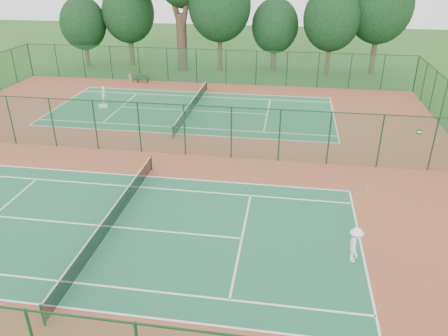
{
  "coord_description": "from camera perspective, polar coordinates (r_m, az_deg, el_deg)",
  "views": [
    {
      "loc": [
        8.19,
        -25.9,
        12.04
      ],
      "look_at": [
        4.9,
        -4.85,
        1.6
      ],
      "focal_mm": 35.0,
      "sensor_mm": 36.0,
      "label": 1
    }
  ],
  "objects": [
    {
      "name": "evergreen_row",
      "position": [
        52.15,
        0.16,
        12.76
      ],
      "size": [
        39.0,
        5.0,
        12.0
      ],
      "primitive_type": null,
      "color": "black",
      "rests_on": "ground"
    },
    {
      "name": "trash_bin",
      "position": [
        47.82,
        -12.09,
        11.46
      ],
      "size": [
        0.53,
        0.53,
        0.8
      ],
      "primitive_type": "cylinder",
      "rotation": [
        0.0,
        0.0,
        0.22
      ],
      "color": "gray",
      "rests_on": "red_pad"
    },
    {
      "name": "kit_bag",
      "position": [
        39.88,
        -15.52,
        7.81
      ],
      "size": [
        0.81,
        0.55,
        0.28
      ],
      "primitive_type": "cube",
      "rotation": [
        0.0,
        0.0,
        0.39
      ],
      "color": "white",
      "rests_on": "red_pad"
    },
    {
      "name": "fence_north",
      "position": [
        45.83,
        -1.69,
        13.13
      ],
      "size": [
        40.0,
        0.09,
        3.5
      ],
      "color": "#194D2C",
      "rests_on": "ground"
    },
    {
      "name": "tennis_net_far",
      "position": [
        37.65,
        -4.16,
        8.26
      ],
      "size": [
        0.1,
        12.9,
        0.97
      ],
      "color": "#12331C",
      "rests_on": "ground"
    },
    {
      "name": "stray_ball_a",
      "position": [
        29.48,
        -8.14,
        1.81
      ],
      "size": [
        0.07,
        0.07,
        0.07
      ],
      "primitive_type": "sphere",
      "color": "#DDEE37",
      "rests_on": "red_pad"
    },
    {
      "name": "bench",
      "position": [
        47.15,
        -10.66,
        11.43
      ],
      "size": [
        1.36,
        0.4,
        0.84
      ],
      "rotation": [
        0.0,
        0.0,
        -0.01
      ],
      "color": "#123319",
      "rests_on": "red_pad"
    },
    {
      "name": "player_far",
      "position": [
        41.07,
        -15.48,
        9.24
      ],
      "size": [
        0.46,
        0.61,
        1.5
      ],
      "primitive_type": "imported",
      "rotation": [
        0.0,
        0.0,
        -1.77
      ],
      "color": "silver",
      "rests_on": "court_far"
    },
    {
      "name": "stray_ball_c",
      "position": [
        28.91,
        -3.37,
        1.55
      ],
      "size": [
        0.07,
        0.07,
        0.07
      ],
      "primitive_type": "sphere",
      "color": "#DCF238",
      "rests_on": "red_pad"
    },
    {
      "name": "fence_divider",
      "position": [
        29.04,
        -8.13,
        5.11
      ],
      "size": [
        40.0,
        0.09,
        3.5
      ],
      "color": "#17472F",
      "rests_on": "ground"
    },
    {
      "name": "ground",
      "position": [
        29.71,
        -7.92,
        1.94
      ],
      "size": [
        120.0,
        120.0,
        0.0
      ],
      "primitive_type": "plane",
      "color": "#27591C",
      "rests_on": "ground"
    },
    {
      "name": "tennis_net_near",
      "position": [
        22.02,
        -14.5,
        -6.3
      ],
      "size": [
        0.1,
        12.9,
        0.97
      ],
      "color": "#163E21",
      "rests_on": "ground"
    },
    {
      "name": "court_far",
      "position": [
        37.81,
        -4.14,
        7.49
      ],
      "size": [
        23.77,
        10.97,
        0.01
      ],
      "primitive_type": "cube",
      "color": "#216A3E",
      "rests_on": "red_pad"
    },
    {
      "name": "red_pad",
      "position": [
        29.71,
        -7.92,
        1.95
      ],
      "size": [
        40.0,
        36.0,
        0.01
      ],
      "primitive_type": "cube",
      "color": "brown",
      "rests_on": "ground"
    },
    {
      "name": "court_near",
      "position": [
        22.3,
        -14.35,
        -7.45
      ],
      "size": [
        23.77,
        10.97,
        0.01
      ],
      "primitive_type": "cube",
      "color": "#1F6340",
      "rests_on": "red_pad"
    },
    {
      "name": "player_near",
      "position": [
        19.82,
        16.75,
        -9.57
      ],
      "size": [
        0.64,
        1.08,
        1.65
      ],
      "primitive_type": "imported",
      "rotation": [
        0.0,
        0.0,
        1.55
      ],
      "color": "white",
      "rests_on": "court_near"
    },
    {
      "name": "stray_ball_b",
      "position": [
        28.03,
        7.15,
        0.56
      ],
      "size": [
        0.07,
        0.07,
        0.07
      ],
      "primitive_type": "sphere",
      "color": "#CDD932",
      "rests_on": "red_pad"
    }
  ]
}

